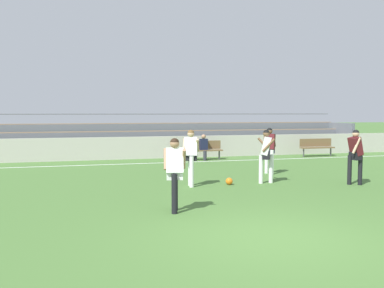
# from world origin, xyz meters

# --- Properties ---
(ground_plane) EXTENTS (160.00, 160.00, 0.00)m
(ground_plane) POSITION_xyz_m (0.00, 0.00, 0.00)
(ground_plane) COLOR #477033
(field_line_sideline) EXTENTS (44.00, 0.12, 0.01)m
(field_line_sideline) POSITION_xyz_m (0.00, 12.00, 0.00)
(field_line_sideline) COLOR white
(field_line_sideline) RESTS_ON ground
(sideline_wall) EXTENTS (48.00, 0.16, 1.07)m
(sideline_wall) POSITION_xyz_m (0.00, 13.95, 0.53)
(sideline_wall) COLOR #BCB7AD
(sideline_wall) RESTS_ON ground
(bleacher_stand) EXTENTS (21.78, 2.88, 2.19)m
(bleacher_stand) POSITION_xyz_m (1.60, 16.12, 0.91)
(bleacher_stand) COLOR #897051
(bleacher_stand) RESTS_ON ground
(bench_far_left) EXTENTS (1.80, 0.40, 0.90)m
(bench_far_left) POSITION_xyz_m (8.71, 12.70, 0.55)
(bench_far_left) COLOR brown
(bench_far_left) RESTS_ON ground
(bench_near_bin) EXTENTS (1.80, 0.40, 0.90)m
(bench_near_bin) POSITION_xyz_m (2.65, 12.70, 0.55)
(bench_near_bin) COLOR brown
(bench_near_bin) RESTS_ON ground
(spectator_seated) EXTENTS (0.36, 0.42, 1.21)m
(spectator_seated) POSITION_xyz_m (2.65, 12.58, 0.70)
(spectator_seated) COLOR #2D2D38
(spectator_seated) RESTS_ON ground
(player_white_challenging) EXTENTS (0.62, 0.47, 1.71)m
(player_white_challenging) POSITION_xyz_m (0.07, 5.68, 1.02)
(player_white_challenging) COLOR white
(player_white_challenging) RESTS_ON ground
(player_white_wide_right) EXTENTS (0.48, 0.68, 1.69)m
(player_white_wide_right) POSITION_xyz_m (2.52, 5.62, 1.01)
(player_white_wide_right) COLOR white
(player_white_wide_right) RESTS_ON ground
(player_white_dropping_back) EXTENTS (0.54, 0.48, 1.66)m
(player_white_dropping_back) POSITION_xyz_m (-1.20, 2.49, 0.99)
(player_white_dropping_back) COLOR black
(player_white_dropping_back) RESTS_ON ground
(player_dark_trailing_run) EXTENTS (0.49, 0.44, 1.70)m
(player_dark_trailing_run) POSITION_xyz_m (5.02, 4.59, 1.02)
(player_dark_trailing_run) COLOR black
(player_dark_trailing_run) RESTS_ON ground
(player_dark_deep_cover) EXTENTS (0.69, 0.48, 1.68)m
(player_dark_deep_cover) POSITION_xyz_m (3.55, 7.51, 1.00)
(player_dark_deep_cover) COLOR white
(player_dark_deep_cover) RESTS_ON ground
(soccer_ball) EXTENTS (0.22, 0.22, 0.22)m
(soccer_ball) POSITION_xyz_m (1.29, 5.64, 0.11)
(soccer_ball) COLOR orange
(soccer_ball) RESTS_ON ground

